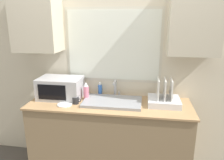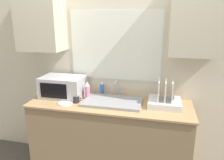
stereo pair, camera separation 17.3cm
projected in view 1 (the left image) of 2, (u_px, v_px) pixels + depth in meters
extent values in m
cube|color=#8C7251|center=(110.00, 139.00, 2.60)|extent=(1.80, 0.58, 0.88)
cube|color=tan|center=(109.00, 104.00, 2.48)|extent=(1.83, 0.61, 0.02)
cube|color=beige|center=(114.00, 62.00, 2.67)|extent=(6.00, 0.06, 2.60)
cube|color=beige|center=(113.00, 46.00, 2.58)|extent=(1.15, 0.01, 0.88)
cube|color=white|center=(113.00, 46.00, 2.58)|extent=(1.09, 0.01, 0.82)
cube|color=beige|center=(36.00, 17.00, 2.46)|extent=(0.51, 0.32, 0.78)
cube|color=beige|center=(195.00, 17.00, 2.21)|extent=(0.51, 0.32, 0.78)
cube|color=gray|center=(112.00, 102.00, 2.47)|extent=(0.65, 0.39, 0.03)
cylinder|color=#B7B7BC|center=(115.00, 88.00, 2.66)|extent=(0.03, 0.03, 0.21)
cylinder|color=#B7B7BC|center=(114.00, 83.00, 2.57)|extent=(0.03, 0.13, 0.03)
cylinder|color=#B7B7BC|center=(119.00, 94.00, 2.67)|extent=(0.02, 0.02, 0.06)
cube|color=#B2B2B7|center=(61.00, 88.00, 2.59)|extent=(0.50, 0.33, 0.25)
cube|color=black|center=(52.00, 92.00, 2.44)|extent=(0.33, 0.01, 0.18)
cube|color=silver|center=(164.00, 101.00, 2.42)|extent=(0.35, 0.32, 0.07)
cube|color=white|center=(158.00, 89.00, 2.39)|extent=(0.01, 0.22, 0.22)
cube|color=white|center=(165.00, 89.00, 2.38)|extent=(0.01, 0.22, 0.22)
cube|color=white|center=(171.00, 89.00, 2.37)|extent=(0.01, 0.22, 0.22)
cylinder|color=#D8728C|center=(86.00, 93.00, 2.56)|extent=(0.06, 0.06, 0.16)
cone|color=silver|center=(86.00, 84.00, 2.53)|extent=(0.06, 0.06, 0.06)
cylinder|color=blue|center=(100.00, 90.00, 2.70)|extent=(0.05, 0.05, 0.14)
cylinder|color=white|center=(100.00, 84.00, 2.67)|extent=(0.03, 0.03, 0.03)
cylinder|color=#262628|center=(76.00, 100.00, 2.44)|extent=(0.07, 0.07, 0.08)
torus|color=#262628|center=(79.00, 100.00, 2.44)|extent=(0.04, 0.01, 0.04)
cylinder|color=white|center=(65.00, 105.00, 2.41)|extent=(0.16, 0.16, 0.01)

